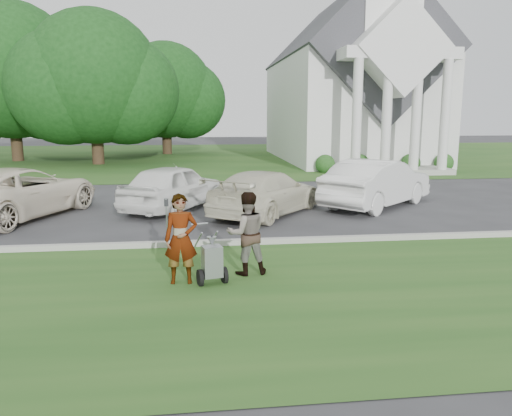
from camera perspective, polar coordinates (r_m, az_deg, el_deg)
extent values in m
plane|color=#333335|center=(12.06, 1.40, -4.83)|extent=(120.00, 120.00, 0.00)
cube|color=#224B1A|center=(9.24, 4.11, -9.75)|extent=(80.00, 7.00, 0.01)
cube|color=#224B1A|center=(38.66, -4.37, 5.90)|extent=(80.00, 30.00, 0.01)
cube|color=#9E9E93|center=(12.56, 1.04, -3.84)|extent=(80.00, 0.18, 0.15)
cube|color=white|center=(37.07, 10.07, 10.97)|extent=(9.00, 16.00, 7.00)
cube|color=#38383D|center=(37.26, 10.25, 16.36)|extent=(9.19, 17.00, 9.19)
cube|color=#9E9E93|center=(28.55, 15.19, 4.15)|extent=(6.20, 2.60, 0.30)
cylinder|color=white|center=(26.61, 11.44, 10.01)|extent=(0.50, 0.50, 6.00)
cylinder|color=white|center=(27.16, 14.70, 9.88)|extent=(0.50, 0.50, 6.00)
cylinder|color=white|center=(27.78, 17.81, 9.74)|extent=(0.50, 0.50, 6.00)
cylinder|color=white|center=(28.48, 20.78, 9.57)|extent=(0.50, 0.50, 6.00)
cube|color=white|center=(28.36, 15.98, 16.53)|extent=(6.20, 2.00, 0.60)
cube|color=white|center=(28.39, 16.01, 17.13)|extent=(5.09, 2.20, 5.09)
sphere|color=#1E4C19|center=(28.26, 7.92, 4.97)|extent=(1.10, 1.10, 1.10)
sphere|color=#1E4C19|center=(28.84, 11.78, 4.96)|extent=(1.10, 1.10, 1.10)
sphere|color=#1E4C19|center=(29.93, 17.25, 4.90)|extent=(1.10, 1.10, 1.10)
sphere|color=#1E4C19|center=(30.79, 20.67, 4.85)|extent=(1.10, 1.10, 1.10)
cylinder|color=#332316|center=(34.12, -17.68, 7.48)|extent=(0.76, 0.76, 3.20)
sphere|color=#133B12|center=(34.16, -18.06, 14.03)|extent=(8.40, 8.40, 8.40)
sphere|color=#133B12|center=(34.11, -14.69, 12.79)|extent=(6.89, 6.89, 6.89)
sphere|color=#133B12|center=(34.18, -20.93, 12.79)|extent=(7.22, 7.22, 7.22)
cylinder|color=#332316|center=(38.54, -25.74, 7.54)|extent=(0.76, 0.76, 3.60)
sphere|color=#133B12|center=(38.63, -26.27, 13.95)|extent=(9.20, 9.20, 9.20)
sphere|color=#133B12|center=(38.25, -23.01, 12.85)|extent=(7.54, 7.54, 7.54)
cylinder|color=#332316|center=(41.59, -10.16, 8.16)|extent=(0.76, 0.76, 3.00)
sphere|color=#133B12|center=(41.60, -10.32, 13.11)|extent=(7.60, 7.60, 7.60)
sphere|color=#133B12|center=(41.81, -7.87, 12.12)|extent=(6.23, 6.23, 6.23)
sphere|color=#133B12|center=(41.39, -12.47, 12.25)|extent=(6.54, 6.54, 6.54)
cylinder|color=black|center=(9.62, -6.40, -7.94)|extent=(0.15, 0.34, 0.33)
cylinder|color=black|center=(9.75, -3.64, -7.65)|extent=(0.15, 0.34, 0.33)
cylinder|color=#2D2D33|center=(9.68, -5.01, -7.80)|extent=(0.54, 0.17, 0.04)
cube|color=#93959B|center=(9.59, -5.04, -6.10)|extent=(0.42, 0.37, 0.60)
cone|color=#93959B|center=(9.48, -5.08, -3.80)|extent=(0.22, 0.22, 0.17)
cylinder|color=#2D2D33|center=(9.46, -5.09, -3.28)|extent=(0.04, 0.04, 0.07)
cylinder|color=#93959B|center=(9.97, -6.74, -3.87)|extent=(0.22, 0.79, 0.58)
cylinder|color=#93959B|center=(10.05, -5.04, -3.73)|extent=(0.22, 0.79, 0.58)
cylinder|color=#93959B|center=(10.31, -6.48, -1.80)|extent=(0.35, 0.11, 0.03)
imported|color=#999999|center=(9.63, -8.57, -3.61)|extent=(0.64, 0.43, 1.74)
imported|color=#999999|center=(10.07, -1.08, -2.99)|extent=(0.90, 0.75, 1.69)
cylinder|color=#93959B|center=(11.82, -10.12, -2.46)|extent=(0.04, 0.04, 1.14)
cube|color=#2D2D33|center=(11.70, -10.22, 0.63)|extent=(0.10, 0.07, 0.17)
cylinder|color=#93959B|center=(11.68, -10.24, 1.04)|extent=(0.09, 0.09, 0.03)
imported|color=#F2E6CE|center=(17.46, -25.50, 1.64)|extent=(4.57, 6.28, 1.59)
imported|color=white|center=(17.24, -9.40, 2.42)|extent=(3.84, 4.94, 1.57)
imported|color=beige|center=(16.14, 1.12, 1.76)|extent=(4.58, 5.19, 1.44)
imported|color=white|center=(18.04, 13.68, 2.79)|extent=(4.97, 4.73, 1.68)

